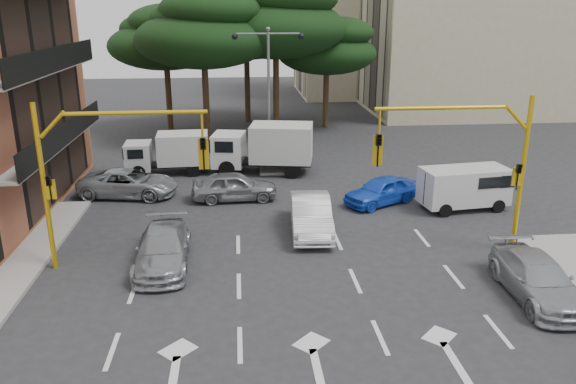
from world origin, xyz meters
name	(u,v)px	position (x,y,z in m)	size (l,w,h in m)	color
ground	(298,283)	(0.00, 0.00, 0.00)	(120.00, 120.00, 0.00)	#28282B
median_strip	(269,160)	(0.00, 16.00, 0.07)	(1.40, 6.00, 0.15)	gray
apartment_beige_near	(489,3)	(19.95, 32.00, 9.35)	(20.20, 12.15, 18.70)	#B8AC8A
apartment_beige_far	(375,14)	(12.95, 44.00, 8.35)	(16.20, 12.15, 16.70)	#B8AC8A
pine_left_near	(204,29)	(-3.94, 21.96, 7.60)	(9.15, 9.15, 10.23)	#382616
pine_center	(277,17)	(1.06, 23.96, 8.30)	(9.98, 9.98, 11.16)	#382616
pine_left_far	(166,37)	(-6.94, 25.96, 6.91)	(8.32, 8.32, 9.30)	#382616
pine_right	(328,46)	(5.06, 25.96, 6.22)	(7.49, 7.49, 8.37)	#382616
pine_back	(247,26)	(-0.94, 28.96, 7.60)	(9.15, 9.15, 10.23)	#382616
signal_mast_right	(478,154)	(6.80, 1.99, 3.88)	(5.79, 0.37, 6.00)	gold
signal_mast_left	(95,163)	(-6.80, 1.99, 3.88)	(5.79, 0.37, 6.00)	gold
street_lamp_center	(269,71)	(0.00, 16.00, 5.43)	(4.16, 0.36, 7.77)	slate
car_white_hatch	(311,215)	(1.05, 4.60, 0.76)	(1.60, 4.59, 1.51)	silver
car_blue_compact	(381,191)	(4.86, 7.81, 0.65)	(1.55, 3.84, 1.31)	blue
car_silver_wagon	(163,248)	(-4.72, 1.86, 0.67)	(1.87, 4.59, 1.33)	#96989D
car_silver_cross_a	(129,183)	(-7.36, 10.07, 0.67)	(2.22, 4.81, 1.34)	#A1A5A9
car_silver_cross_b	(234,186)	(-2.13, 9.00, 0.70)	(1.66, 4.13, 1.41)	gray
car_silver_parked	(537,278)	(7.60, -1.62, 0.66)	(1.84, 4.52, 1.31)	#9DA0A4
van_white	(464,188)	(8.50, 6.79, 1.00)	(1.80, 3.98, 1.99)	silver
box_truck_a	(168,154)	(-5.82, 14.00, 1.15)	(1.96, 4.66, 2.30)	silver
box_truck_b	(263,149)	(-0.47, 13.69, 1.40)	(2.38, 5.68, 2.79)	white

